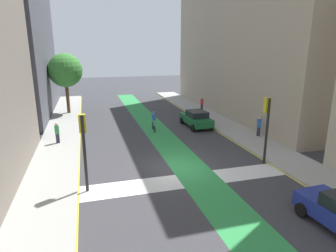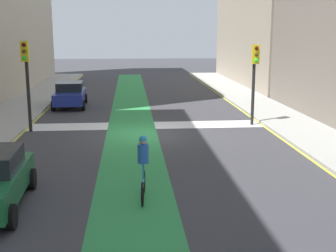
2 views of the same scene
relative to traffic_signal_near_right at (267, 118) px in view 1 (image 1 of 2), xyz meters
The scene contains 15 objects.
ground_plane 6.49m from the traffic_signal_near_right, behind, with size 120.00×120.00×0.00m, color #38383D.
bike_lane_paint 5.83m from the traffic_signal_near_right, 169.14° to the left, with size 2.40×60.00×0.01m, color #2D8C47.
crosswalk_band 6.51m from the traffic_signal_near_right, 169.37° to the right, with size 12.00×1.80×0.01m, color silver.
sidewalk_left 13.52m from the traffic_signal_near_right, behind, with size 3.00×60.00×0.15m, color #9E9E99.
curb_stripe_left 12.08m from the traffic_signal_near_right, behind, with size 0.16×60.00×0.01m, color yellow.
sidewalk_right 3.61m from the traffic_signal_near_right, 27.01° to the left, with size 3.00×60.00×0.15m, color #9E9E99.
curb_stripe_right 3.19m from the traffic_signal_near_right, 70.05° to the left, with size 0.16×60.00×0.01m, color yellow.
traffic_signal_near_right is the anchor object (origin of this frame).
traffic_signal_near_left 11.17m from the traffic_signal_near_right, behind, with size 0.35×0.52×4.12m.
car_green_right_far 9.99m from the traffic_signal_near_right, 95.38° to the left, with size 2.14×4.26×1.57m.
cyclist_in_lane 10.83m from the traffic_signal_near_right, 119.12° to the left, with size 0.32×1.73×1.86m.
pedestrian_sidewalk_right_a 6.09m from the traffic_signal_near_right, 60.34° to the left, with size 0.34×0.34×1.68m.
pedestrian_sidewalk_left_a 15.43m from the traffic_signal_near_right, 149.89° to the left, with size 0.34×0.34×1.61m.
pedestrian_sidewalk_right_b 15.89m from the traffic_signal_near_right, 82.36° to the left, with size 0.34×0.34×1.61m.
street_tree_near 22.89m from the traffic_signal_near_right, 124.39° to the left, with size 3.70×3.70×6.62m.
Camera 1 is at (-5.20, -16.26, 7.34)m, focal length 30.93 mm.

